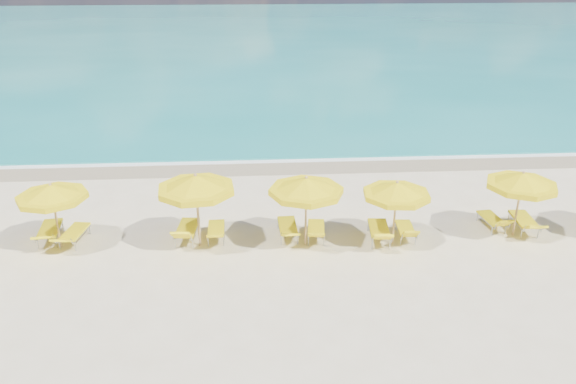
{
  "coord_description": "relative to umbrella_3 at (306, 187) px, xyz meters",
  "views": [
    {
      "loc": [
        -1.18,
        -16.28,
        8.89
      ],
      "look_at": [
        0.0,
        1.5,
        1.2
      ],
      "focal_mm": 35.0,
      "sensor_mm": 36.0,
      "label": 1
    }
  ],
  "objects": [
    {
      "name": "lounger_2_right",
      "position": [
        -2.93,
        0.6,
        -1.87
      ],
      "size": [
        0.6,
        1.72,
        0.68
      ],
      "rotation": [
        0.0,
        0.0,
        0.03
      ],
      "color": "#A5A8AD",
      "rests_on": "ground"
    },
    {
      "name": "whitecap_near",
      "position": [
        -6.47,
        17.13,
        -2.07
      ],
      "size": [
        14.0,
        0.36,
        0.05
      ],
      "primitive_type": "cube",
      "color": "white",
      "rests_on": "ground"
    },
    {
      "name": "wet_sand_band",
      "position": [
        -0.47,
        7.53,
        -2.07
      ],
      "size": [
        120.0,
        2.6,
        0.01
      ],
      "primitive_type": "cube",
      "color": "tan",
      "rests_on": "ground"
    },
    {
      "name": "foam_line",
      "position": [
        -0.47,
        8.33,
        -2.07
      ],
      "size": [
        120.0,
        1.2,
        0.03
      ],
      "primitive_type": "cube",
      "color": "white",
      "rests_on": "ground"
    },
    {
      "name": "lounger_4_right",
      "position": [
        3.39,
        0.25,
        -1.87
      ],
      "size": [
        0.64,
        1.61,
        0.74
      ],
      "rotation": [
        0.0,
        0.0,
        -0.07
      ],
      "color": "#A5A8AD",
      "rests_on": "ground"
    },
    {
      "name": "lounger_2_left",
      "position": [
        -3.9,
        0.61,
        -1.84
      ],
      "size": [
        0.79,
        1.94,
        0.87
      ],
      "rotation": [
        0.0,
        0.0,
        -0.09
      ],
      "color": "#A5A8AD",
      "rests_on": "ground"
    },
    {
      "name": "umbrella_5",
      "position": [
        7.09,
        0.2,
        -0.08
      ],
      "size": [
        2.35,
        2.35,
        2.33
      ],
      "rotation": [
        0.0,
        0.0,
        -0.02
      ],
      "color": "tan",
      "rests_on": "ground"
    },
    {
      "name": "lounger_1_left",
      "position": [
        -8.44,
        0.87,
        -1.84
      ],
      "size": [
        0.86,
        2.01,
        0.74
      ],
      "rotation": [
        0.0,
        0.0,
        0.12
      ],
      "color": "#A5A8AD",
      "rests_on": "ground"
    },
    {
      "name": "lounger_4_left",
      "position": [
        2.46,
        0.12,
        -1.84
      ],
      "size": [
        0.83,
        1.99,
        0.84
      ],
      "rotation": [
        0.0,
        0.0,
        -0.1
      ],
      "color": "#A5A8AD",
      "rests_on": "ground"
    },
    {
      "name": "umbrella_4",
      "position": [
        2.88,
        -0.07,
        -0.18
      ],
      "size": [
        2.73,
        2.73,
        2.22
      ],
      "rotation": [
        0.0,
        0.0,
        0.3
      ],
      "color": "tan",
      "rests_on": "ground"
    },
    {
      "name": "lounger_3_right",
      "position": [
        0.4,
        0.42,
        -1.87
      ],
      "size": [
        0.74,
        1.75,
        0.72
      ],
      "rotation": [
        0.0,
        0.0,
        -0.11
      ],
      "color": "#A5A8AD",
      "rests_on": "ground"
    },
    {
      "name": "lounger_5_right",
      "position": [
        7.59,
        0.52,
        -1.84
      ],
      "size": [
        0.78,
        1.96,
        0.76
      ],
      "rotation": [
        0.0,
        0.0,
        -0.08
      ],
      "color": "#A5A8AD",
      "rests_on": "ground"
    },
    {
      "name": "umbrella_3",
      "position": [
        0.0,
        0.0,
        0.0
      ],
      "size": [
        2.46,
        2.46,
        2.43
      ],
      "rotation": [
        0.0,
        0.0,
        0.03
      ],
      "color": "tan",
      "rests_on": "ground"
    },
    {
      "name": "lounger_5_left",
      "position": [
        6.58,
        0.79,
        -1.87
      ],
      "size": [
        0.69,
        1.66,
        0.75
      ],
      "rotation": [
        0.0,
        0.0,
        0.09
      ],
      "color": "#A5A8AD",
      "rests_on": "ground"
    },
    {
      "name": "lounger_3_left",
      "position": [
        -0.54,
        0.59,
        -1.85
      ],
      "size": [
        0.67,
        1.9,
        0.71
      ],
      "rotation": [
        0.0,
        0.0,
        0.03
      ],
      "color": "#A5A8AD",
      "rests_on": "ground"
    },
    {
      "name": "whitecap_far",
      "position": [
        7.53,
        24.13,
        -2.07
      ],
      "size": [
        18.0,
        0.3,
        0.05
      ],
      "primitive_type": "cube",
      "color": "white",
      "rests_on": "ground"
    },
    {
      "name": "umbrella_2",
      "position": [
        -3.45,
        0.19,
        0.08
      ],
      "size": [
        3.09,
        3.09,
        2.53
      ],
      "rotation": [
        0.0,
        0.0,
        -0.28
      ],
      "color": "tan",
      "rests_on": "ground"
    },
    {
      "name": "lounger_1_right",
      "position": [
        -7.59,
        0.65,
        -1.86
      ],
      "size": [
        0.84,
        1.86,
        0.68
      ],
      "rotation": [
        0.0,
        0.0,
        -0.15
      ],
      "color": "#A5A8AD",
      "rests_on": "ground"
    },
    {
      "name": "ocean",
      "position": [
        -0.47,
        48.13,
        -2.07
      ],
      "size": [
        120.0,
        80.0,
        0.3
      ],
      "primitive_type": "cube",
      "color": "#16807C",
      "rests_on": "ground"
    },
    {
      "name": "umbrella_1",
      "position": [
        -7.98,
        0.41,
        -0.16
      ],
      "size": [
        2.48,
        2.48,
        2.24
      ],
      "rotation": [
        0.0,
        0.0,
        0.13
      ],
      "color": "tan",
      "rests_on": "ground"
    },
    {
      "name": "ground_plane",
      "position": [
        -0.47,
        0.13,
        -2.07
      ],
      "size": [
        120.0,
        120.0,
        0.0
      ],
      "primitive_type": "plane",
      "color": "beige"
    }
  ]
}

